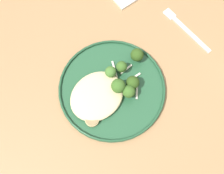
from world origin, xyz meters
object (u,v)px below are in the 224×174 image
Objects in this scene: dinner_plate at (112,88)px; broccoli_floret_near_rim at (118,86)px; seared_scallop_right_edge at (83,107)px; seared_scallop_front_small at (102,104)px; seared_scallop_rear_pale at (92,120)px; seared_scallop_left_edge at (86,88)px; dinner_fork at (185,29)px; broccoli_floret_left_leaning at (111,72)px; broccoli_floret_center_pile at (129,92)px; seared_scallop_half_hidden at (79,101)px; seared_scallop_tiny_bay at (112,86)px; broccoli_floret_right_tilted at (132,83)px; broccoli_floret_beside_noodles at (137,55)px; seared_scallop_tilted_round at (98,88)px; broccoli_floret_small_sprig at (121,67)px.

broccoli_floret_near_rim reaches higher than dinner_plate.
seared_scallop_front_small is at bearing -32.56° from seared_scallop_right_edge.
seared_scallop_rear_pale is 0.09m from seared_scallop_left_edge.
broccoli_floret_near_rim is (0.10, 0.01, 0.03)m from seared_scallop_rear_pale.
broccoli_floret_near_rim reaches higher than dinner_fork.
broccoli_floret_left_leaning reaches higher than seared_scallop_left_edge.
seared_scallop_rear_pale is at bearing 171.96° from broccoli_floret_center_pile.
seared_scallop_half_hidden is 0.10m from seared_scallop_tiny_bay.
broccoli_floret_right_tilted is 0.08m from broccoli_floret_beside_noodles.
broccoli_floret_left_leaning is at bearing -2.03° from seared_scallop_half_hidden.
seared_scallop_left_edge reaches higher than seared_scallop_rear_pale.
broccoli_floret_right_tilted is 0.03m from broccoli_floret_center_pile.
seared_scallop_front_small reaches higher than dinner_fork.
broccoli_floret_center_pile is at bearing -35.80° from seared_scallop_half_hidden.
dinner_fork is at bearing -9.10° from broccoli_floret_left_leaning.
broccoli_floret_small_sprig is at bearing -2.65° from seared_scallop_tilted_round.
seared_scallop_front_small is 0.16m from broccoli_floret_beside_noodles.
seared_scallop_half_hidden is at bearing -160.20° from seared_scallop_left_edge.
broccoli_floret_near_rim is at bearing 6.44° from seared_scallop_rear_pale.
broccoli_floret_right_tilted is (0.13, -0.05, 0.02)m from seared_scallop_right_edge.
seared_scallop_left_edge is 0.16× the size of dinner_fork.
broccoli_floret_left_leaning is (0.11, -0.00, 0.02)m from seared_scallop_half_hidden.
broccoli_floret_near_rim is 0.11m from broccoli_floret_beside_noodles.
seared_scallop_tilted_round is 0.04m from seared_scallop_tiny_bay.
seared_scallop_front_small is 1.26× the size of seared_scallop_right_edge.
dinner_fork is at bearing 1.97° from seared_scallop_rear_pale.
dinner_plate is at bearing 110.49° from broccoli_floret_center_pile.
dinner_plate is at bearing -19.54° from seared_scallop_half_hidden.
broccoli_floret_center_pile is (-0.02, -0.01, 0.00)m from broccoli_floret_right_tilted.
seared_scallop_right_edge is at bearing 173.84° from seared_scallop_tiny_bay.
seared_scallop_tiny_bay is 0.12× the size of dinner_fork.
broccoli_floret_center_pile reaches higher than dinner_plate.
broccoli_floret_beside_noodles is (0.09, 0.06, -0.00)m from broccoli_floret_center_pile.
seared_scallop_front_small is 1.56× the size of seared_scallop_tiny_bay.
broccoli_floret_small_sprig is (0.05, 0.04, -0.01)m from broccoli_floret_near_rim.
broccoli_floret_beside_noodles is at bearing -5.07° from broccoli_floret_small_sprig.
broccoli_floret_near_rim reaches higher than broccoli_floret_center_pile.
broccoli_floret_left_leaning is 0.25× the size of dinner_fork.
dinner_plate is 9.76× the size of seared_scallop_left_edge.
seared_scallop_tiny_bay reaches higher than seared_scallop_rear_pale.
seared_scallop_tilted_round is at bearing 37.09° from seared_scallop_rear_pale.
seared_scallop_front_small is at bearing 156.31° from broccoli_floret_center_pile.
seared_scallop_half_hidden is (-0.04, -0.01, -0.00)m from seared_scallop_left_edge.
seared_scallop_right_edge is 0.15× the size of dinner_fork.
seared_scallop_tiny_bay is at bearing -6.16° from seared_scallop_right_edge.
broccoli_floret_left_leaning is (0.02, 0.03, 0.02)m from seared_scallop_tiny_bay.
broccoli_floret_near_rim is at bearing -47.51° from seared_scallop_tilted_round.
broccoli_floret_left_leaning is 0.07m from broccoli_floret_center_pile.
dinner_plate is at bearing 16.52° from seared_scallop_front_small.
seared_scallop_half_hidden is 0.11m from broccoli_floret_left_leaning.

